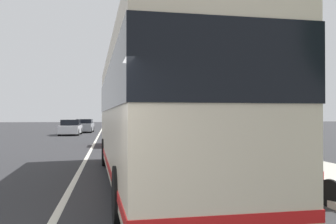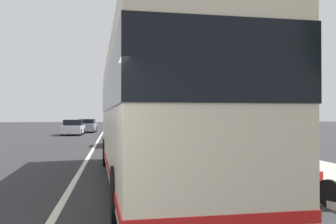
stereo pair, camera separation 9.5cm
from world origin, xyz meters
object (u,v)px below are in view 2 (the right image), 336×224
Objects in this scene: car_far_distant at (73,128)px; roadside_tree_far_block at (190,78)px; roadside_tree_mid_block at (254,45)px; car_behind_bus at (123,134)px; motorcycle_mid_row at (295,180)px; coach_bus at (152,110)px; utility_pole at (284,64)px; car_oncoming at (87,126)px.

roadside_tree_far_block reaches higher than car_far_distant.
roadside_tree_far_block is at bearing -0.44° from roadside_tree_mid_block.
roadside_tree_mid_block is at bearing -151.56° from car_behind_bus.
motorcycle_mid_row is 0.46× the size of car_behind_bus.
roadside_tree_far_block is at bearing -17.63° from coach_bus.
coach_bus is at bearing -179.80° from car_behind_bus.
coach_bus is at bearing 164.78° from roadside_tree_far_block.
motorcycle_mid_row is at bearing 15.68° from car_far_distant.
coach_bus is 1.85× the size of roadside_tree_far_block.
roadside_tree_mid_block is (4.37, -4.67, 2.77)m from coach_bus.
car_oncoming is at bearing 16.26° from utility_pole.
car_behind_bus is at bearing 130.18° from roadside_tree_far_block.
car_behind_bus is 14.31m from car_far_distant.
car_behind_bus reaches higher than motorcycle_mid_row.
roadside_tree_far_block is (17.55, -4.77, 2.73)m from coach_bus.
coach_bus is 1.86× the size of roadside_tree_mid_block.
motorcycle_mid_row is 0.27× the size of utility_pole.
car_behind_bus is 12.61m from utility_pole.
car_oncoming reaches higher than car_behind_bus.
car_behind_bus is at bearing 12.49° from car_oncoming.
roadside_tree_mid_block is 2.51m from utility_pole.
coach_bus is at bearing 9.07° from car_oncoming.
car_far_distant is (26.79, 4.81, -1.30)m from coach_bus.
coach_bus is 2.85× the size of car_behind_bus.
utility_pole is at bearing -50.64° from motorcycle_mid_row.
motorcycle_mid_row is 8.34m from roadside_tree_mid_block.
roadside_tree_far_block reaches higher than roadside_tree_mid_block.
roadside_tree_mid_block is (6.90, -1.80, 4.32)m from motorcycle_mid_row.
car_behind_bus is 0.94× the size of car_oncoming.
motorcycle_mid_row is 20.62m from roadside_tree_far_block.
utility_pole reaches higher than car_far_distant.
roadside_tree_far_block is (-9.24, -9.59, 4.03)m from car_far_distant.
coach_bus is 13.24m from car_behind_bus.
coach_bus is 4.13m from motorcycle_mid_row.
utility_pole reaches higher than car_oncoming.
roadside_tree_mid_block reaches higher than car_behind_bus.
car_oncoming is 0.61× the size of utility_pole.
motorcycle_mid_row is 0.42× the size of car_far_distant.
roadside_tree_far_block reaches higher than motorcycle_mid_row.
car_far_distant is (-5.37, 0.97, -0.01)m from car_oncoming.
motorcycle_mid_row is 16.04m from car_behind_bus.
roadside_tree_mid_block reaches higher than coach_bus.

